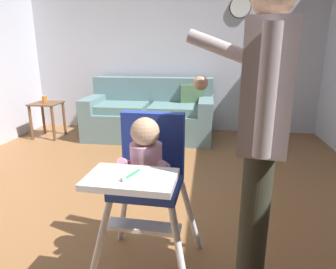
# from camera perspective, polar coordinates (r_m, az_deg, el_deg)

# --- Properties ---
(ground) EXTENTS (6.07, 6.98, 0.10)m
(ground) POSITION_cam_1_polar(r_m,az_deg,el_deg) (2.57, -6.58, -15.67)
(ground) COLOR brown
(wall_far) EXTENTS (5.27, 0.06, 2.54)m
(wall_far) POSITION_cam_1_polar(r_m,az_deg,el_deg) (4.86, 0.89, 15.79)
(wall_far) COLOR silver
(wall_far) RESTS_ON ground
(couch) EXTENTS (1.85, 0.86, 0.86)m
(couch) POSITION_cam_1_polar(r_m,az_deg,el_deg) (4.49, -3.36, 3.69)
(couch) COLOR slate
(couch) RESTS_ON ground
(high_chair) EXTENTS (0.64, 0.75, 0.96)m
(high_chair) POSITION_cam_1_polar(r_m,az_deg,el_deg) (1.65, -3.93, -6.37)
(high_chair) COLOR white
(high_chair) RESTS_ON ground
(adult_standing) EXTENTS (0.51, 0.55, 1.60)m
(adult_standing) POSITION_cam_1_polar(r_m,az_deg,el_deg) (1.48, 16.94, 0.04)
(adult_standing) COLOR #363729
(adult_standing) RESTS_ON ground
(side_table) EXTENTS (0.40, 0.40, 0.52)m
(side_table) POSITION_cam_1_polar(r_m,az_deg,el_deg) (4.80, -21.88, 3.95)
(side_table) COLOR brown
(side_table) RESTS_ON ground
(sippy_cup) EXTENTS (0.07, 0.07, 0.10)m
(sippy_cup) POSITION_cam_1_polar(r_m,az_deg,el_deg) (4.78, -22.27, 6.17)
(sippy_cup) COLOR orange
(sippy_cup) RESTS_ON side_table
(wall_clock) EXTENTS (0.31, 0.04, 0.31)m
(wall_clock) POSITION_cam_1_polar(r_m,az_deg,el_deg) (4.84, 13.50, 22.38)
(wall_clock) COLOR white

